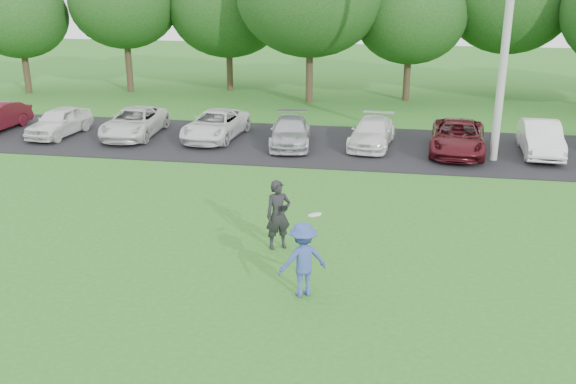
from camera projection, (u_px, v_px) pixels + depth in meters
name	position (u px, v px, depth m)	size (l,w,h in m)	color
ground	(259.00, 306.00, 13.27)	(100.00, 100.00, 0.00)	#27671D
parking_lot	(329.00, 145.00, 25.36)	(32.00, 6.50, 0.03)	black
utility_pole	(508.00, 21.00, 21.77)	(0.28, 0.28, 9.85)	#A4A5A0
frisbee_player	(303.00, 260.00, 13.46)	(1.22, 1.05, 1.95)	#354895
camera_bystander	(278.00, 215.00, 15.76)	(0.77, 0.69, 1.76)	black
parked_cars	(338.00, 131.00, 25.07)	(30.59, 4.85, 1.23)	#4E111A
tree_row	(382.00, 5.00, 32.60)	(42.39, 9.85, 8.64)	#38281C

